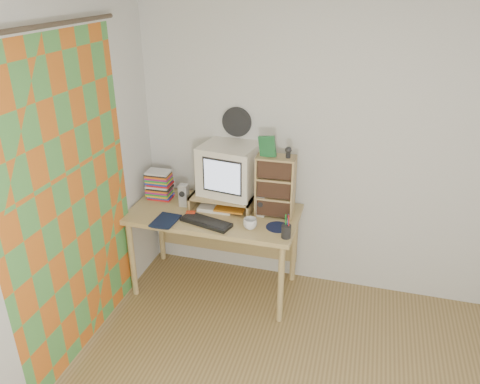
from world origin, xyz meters
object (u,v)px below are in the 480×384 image
Objects in this scene: desk at (216,223)px; diary at (155,218)px; crt_monitor at (228,170)px; keyboard at (206,222)px; mug at (250,224)px; dvd_stack at (159,183)px; cd_rack at (275,186)px.

diary is (-0.40, -0.33, 0.16)m from desk.
desk is 0.48m from crt_monitor.
keyboard is (-0.08, -0.35, -0.31)m from crt_monitor.
diary is (-0.77, -0.08, -0.02)m from mug.
diary is at bearing -72.48° from dvd_stack.
diary is (-0.49, -0.41, -0.30)m from crt_monitor.
mug reaches higher than diary.
cd_rack is 4.70× the size of mug.
cd_rack is (0.41, -0.06, -0.07)m from crt_monitor.
keyboard is 0.42m from diary.
keyboard is 0.65m from dvd_stack.
cd_rack is 0.99m from diary.
diary is (0.14, -0.39, -0.12)m from dvd_stack.
crt_monitor is 1.98× the size of diary.
crt_monitor is 4.01× the size of mug.
dvd_stack reaches higher than desk.
crt_monitor reaches higher than mug.
keyboard is at bearing -94.52° from crt_monitor.
keyboard is 3.85× the size of mug.
crt_monitor is 0.48m from keyboard.
mug is at bearing -117.39° from cd_rack.
keyboard is (0.01, -0.27, 0.15)m from desk.
desk is 2.74× the size of cd_rack.
desk is 0.61m from dvd_stack.
crt_monitor is at bearing 42.55° from diary.
dvd_stack reaches higher than mug.
mug is (-0.13, -0.28, -0.21)m from cd_rack.
desk is 4.85× the size of dvd_stack.
dvd_stack reaches higher than diary.
cd_rack reaches higher than diary.
mug is at bearing -34.60° from desk.
cd_rack is at bearing 23.86° from diary.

